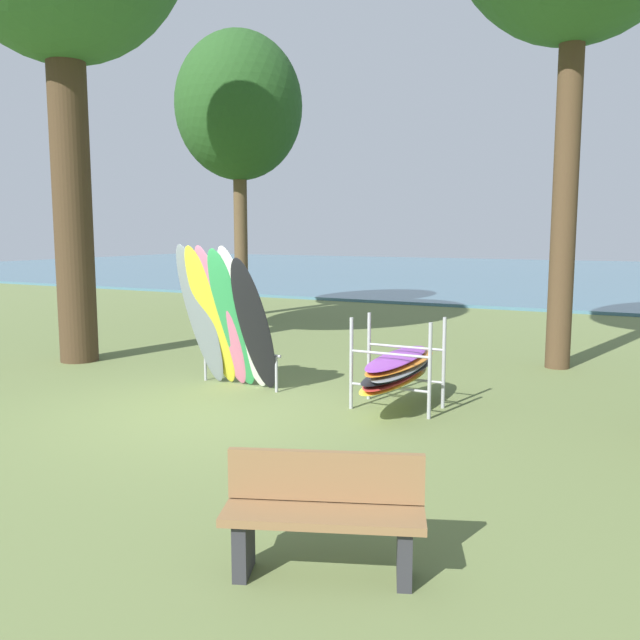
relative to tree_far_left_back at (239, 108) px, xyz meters
name	(u,v)px	position (x,y,z in m)	size (l,w,h in m)	color
ground_plane	(217,411)	(5.47, -8.73, -5.75)	(80.00, 80.00, 0.00)	olive
lake_water	(560,274)	(5.47, 22.88, -5.70)	(80.00, 36.00, 0.10)	#477084
tree_far_left_back	(239,108)	(0.00, 0.00, 0.00)	(3.48, 3.48, 7.80)	brown
leaning_board_pile	(226,320)	(4.90, -7.67, -4.67)	(1.60, 1.02, 2.22)	gray
board_storage_rack	(398,369)	(7.57, -7.48, -5.20)	(1.15, 2.13, 1.25)	#9EA0A5
park_bench	(324,512)	(8.71, -11.91, -5.30)	(1.45, 0.90, 0.85)	#2D2D33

